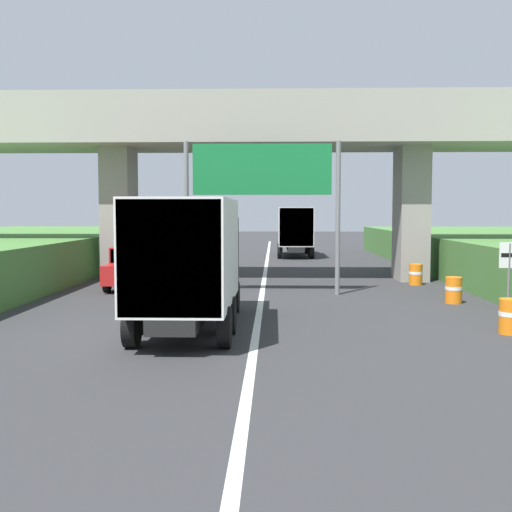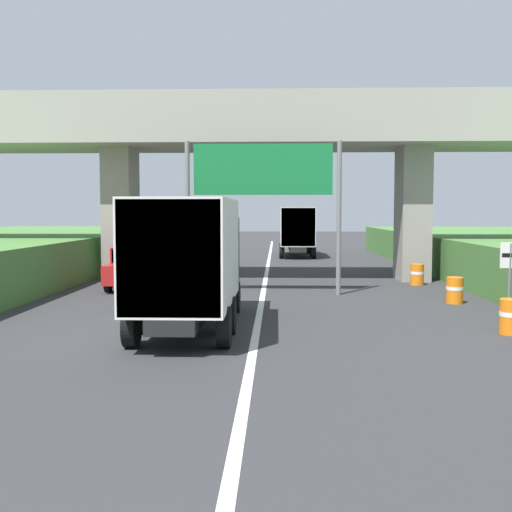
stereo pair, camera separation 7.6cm
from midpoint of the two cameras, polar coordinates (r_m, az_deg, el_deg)
The scene contains 11 objects.
lane_centre_stripe at distance 23.12m, azimuth 0.43°, elevation -3.68°, with size 0.20×86.01×0.01m, color white.
overpass_bridge at distance 28.84m, azimuth 0.69°, elevation 10.38°, with size 40.00×4.80×8.26m.
overhead_highway_sign at distance 23.39m, azimuth 0.46°, elevation 6.95°, with size 5.88×0.18×5.76m.
speed_limit_sign at distance 19.74m, azimuth 22.14°, elevation -1.01°, with size 0.60×0.08×2.23m.
truck_blue at distance 43.84m, azimuth 3.53°, elevation 2.50°, with size 2.44×7.30×3.44m.
truck_black at distance 16.48m, azimuth -6.14°, elevation -0.08°, with size 2.44×7.30×3.44m.
car_green at distance 33.26m, azimuth -7.96°, elevation 0.12°, with size 1.86×4.10×1.72m.
car_red at distance 25.78m, azimuth -11.16°, elevation -1.05°, with size 1.86×4.10×1.72m.
construction_barrel_2 at distance 17.20m, azimuth 22.22°, elevation -5.13°, with size 0.57×0.57×0.90m.
construction_barrel_3 at distance 22.26m, azimuth 17.62°, elevation -2.99°, with size 0.57×0.57×0.90m.
construction_barrel_4 at distance 27.39m, azimuth 14.39°, elevation -1.64°, with size 0.57×0.57×0.90m.
Camera 1 is at (0.46, 0.10, 3.11)m, focal length 43.52 mm.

